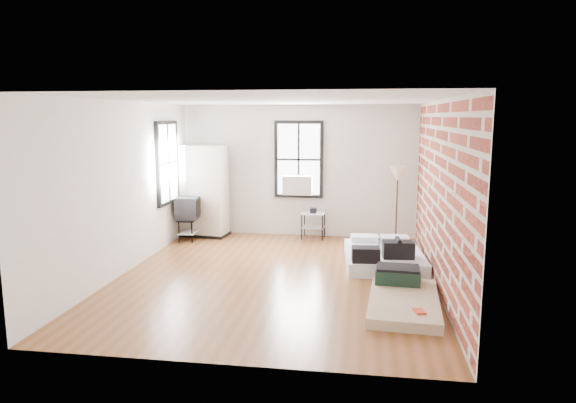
% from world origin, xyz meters
% --- Properties ---
extents(ground, '(6.00, 6.00, 0.00)m').
position_xyz_m(ground, '(0.00, 0.00, 0.00)').
color(ground, brown).
rests_on(ground, ground).
extents(room_shell, '(5.02, 6.02, 2.80)m').
position_xyz_m(room_shell, '(0.23, 0.36, 1.74)').
color(room_shell, silver).
rests_on(room_shell, ground).
extents(mattress_main, '(1.43, 1.86, 0.57)m').
position_xyz_m(mattress_main, '(1.75, 0.98, 0.15)').
color(mattress_main, white).
rests_on(mattress_main, ground).
extents(mattress_bare, '(1.03, 1.80, 0.38)m').
position_xyz_m(mattress_bare, '(1.94, -0.90, 0.11)').
color(mattress_bare, '#C0B08A').
rests_on(mattress_bare, ground).
extents(wardrobe, '(1.05, 0.68, 1.95)m').
position_xyz_m(wardrobe, '(-2.00, 2.65, 0.97)').
color(wardrobe, black).
rests_on(wardrobe, ground).
extents(side_table, '(0.51, 0.42, 0.65)m').
position_xyz_m(side_table, '(0.34, 2.72, 0.44)').
color(side_table, black).
rests_on(side_table, ground).
extents(floor_lamp, '(0.33, 0.33, 1.56)m').
position_xyz_m(floor_lamp, '(2.06, 2.65, 1.33)').
color(floor_lamp, black).
rests_on(floor_lamp, ground).
extents(tv_stand, '(0.50, 0.67, 0.91)m').
position_xyz_m(tv_stand, '(-2.21, 2.22, 0.65)').
color(tv_stand, black).
rests_on(tv_stand, ground).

